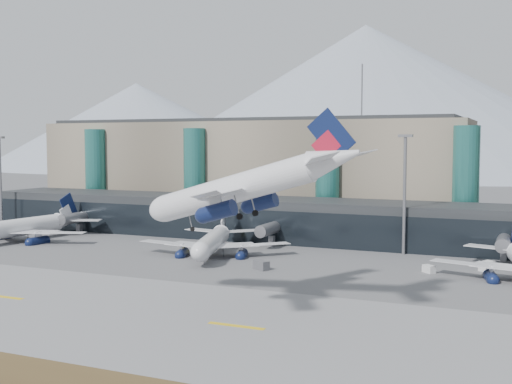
% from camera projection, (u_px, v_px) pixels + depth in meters
% --- Properties ---
extents(ground, '(900.00, 900.00, 0.00)m').
position_uv_depth(ground, '(165.00, 288.00, 105.01)').
color(ground, '#515154').
rests_on(ground, ground).
extents(runway_strip, '(400.00, 40.00, 0.04)m').
position_uv_depth(runway_strip, '(109.00, 310.00, 91.27)').
color(runway_strip, slate).
rests_on(runway_strip, ground).
extents(runway_markings, '(128.00, 1.00, 0.02)m').
position_uv_depth(runway_markings, '(109.00, 310.00, 91.27)').
color(runway_markings, gold).
rests_on(runway_markings, ground).
extents(concourse, '(170.00, 27.00, 10.00)m').
position_uv_depth(concourse, '(288.00, 220.00, 157.48)').
color(concourse, black).
rests_on(concourse, ground).
extents(terminal_main, '(130.00, 30.00, 31.00)m').
position_uv_depth(terminal_main, '(249.00, 170.00, 196.09)').
color(terminal_main, gray).
rests_on(terminal_main, ground).
extents(teal_towers, '(116.40, 19.40, 46.00)m').
position_uv_depth(teal_towers, '(258.00, 178.00, 177.61)').
color(teal_towers, '#266D66').
rests_on(teal_towers, ground).
extents(mountain_ridge, '(910.00, 400.00, 110.00)m').
position_uv_depth(mountain_ridge, '(473.00, 111.00, 443.05)').
color(mountain_ridge, gray).
rests_on(mountain_ridge, ground).
extents(lightmast_left, '(3.00, 1.20, 25.60)m').
position_uv_depth(lightmast_left, '(0.00, 177.00, 176.71)').
color(lightmast_left, slate).
rests_on(lightmast_left, ground).
extents(lightmast_mid, '(3.00, 1.20, 25.60)m').
position_uv_depth(lightmast_mid, '(405.00, 187.00, 135.99)').
color(lightmast_mid, slate).
rests_on(lightmast_mid, ground).
extents(hero_jet, '(35.23, 36.05, 11.62)m').
position_uv_depth(hero_jet, '(254.00, 178.00, 90.83)').
color(hero_jet, silver).
rests_on(hero_jet, ground).
extents(jet_parked_left, '(37.33, 37.10, 12.09)m').
position_uv_depth(jet_parked_left, '(29.00, 221.00, 157.54)').
color(jet_parked_left, silver).
rests_on(jet_parked_left, ground).
extents(jet_parked_mid, '(32.75, 34.34, 11.02)m').
position_uv_depth(jet_parked_mid, '(214.00, 235.00, 137.19)').
color(jet_parked_mid, silver).
rests_on(jet_parked_mid, ground).
extents(veh_b, '(2.23, 2.62, 1.29)m').
position_uv_depth(veh_b, '(209.00, 245.00, 146.04)').
color(veh_b, yellow).
rests_on(veh_b, ground).
extents(veh_c, '(3.49, 2.91, 1.72)m').
position_uv_depth(veh_c, '(261.00, 265.00, 120.43)').
color(veh_c, '#4C4C51').
rests_on(veh_c, ground).
extents(veh_d, '(2.95, 3.52, 1.78)m').
position_uv_depth(veh_d, '(487.00, 266.00, 119.48)').
color(veh_d, silver).
rests_on(veh_d, ground).
extents(veh_g, '(2.70, 2.63, 1.39)m').
position_uv_depth(veh_g, '(429.00, 269.00, 117.64)').
color(veh_g, silver).
rests_on(veh_g, ground).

